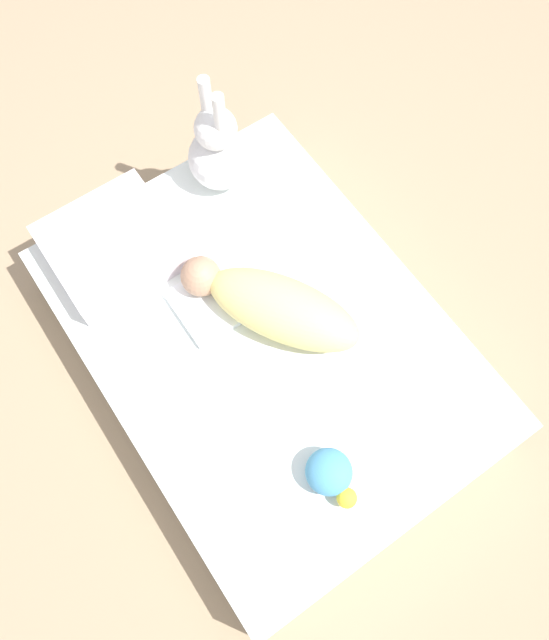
% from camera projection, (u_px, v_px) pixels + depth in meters
% --- Properties ---
extents(ground_plane, '(12.00, 12.00, 0.00)m').
position_uv_depth(ground_plane, '(267.00, 357.00, 1.83)').
color(ground_plane, '#9E8466').
extents(bed_mattress, '(1.20, 0.87, 0.18)m').
position_uv_depth(bed_mattress, '(266.00, 346.00, 1.75)').
color(bed_mattress, white).
rests_on(bed_mattress, ground_plane).
extents(burp_cloth, '(0.19, 0.21, 0.02)m').
position_uv_depth(burp_cloth, '(214.00, 301.00, 1.69)').
color(burp_cloth, white).
rests_on(burp_cloth, bed_mattress).
extents(swaddled_baby, '(0.49, 0.37, 0.14)m').
position_uv_depth(swaddled_baby, '(274.00, 305.00, 1.62)').
color(swaddled_baby, '#EFDB7F').
rests_on(swaddled_baby, bed_mattress).
extents(pillow, '(0.32, 0.34, 0.09)m').
position_uv_depth(pillow, '(113.00, 246.00, 1.72)').
color(pillow, white).
rests_on(pillow, bed_mattress).
extents(bunny_plush, '(0.18, 0.18, 0.37)m').
position_uv_depth(bunny_plush, '(219.00, 151.00, 1.74)').
color(bunny_plush, white).
rests_on(bunny_plush, bed_mattress).
extents(turtle_plush, '(0.15, 0.11, 0.08)m').
position_uv_depth(turtle_plush, '(331.00, 474.00, 1.48)').
color(turtle_plush, '#4C99C6').
rests_on(turtle_plush, bed_mattress).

